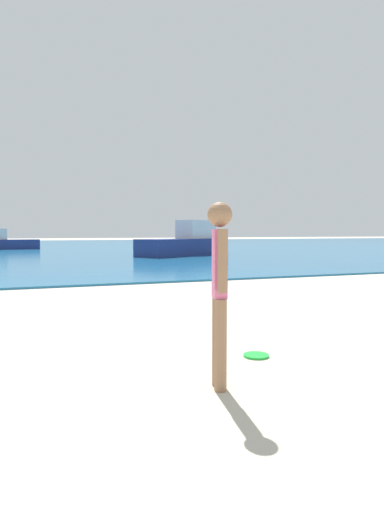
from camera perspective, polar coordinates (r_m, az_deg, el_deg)
water at (r=41.77m, az=-17.47°, el=1.12°), size 160.00×60.00×0.06m
person_standing at (r=4.02m, az=3.58°, el=-3.54°), size 0.23×0.38×1.71m
frisbee at (r=5.26m, az=8.32°, el=-12.64°), size 0.30×0.30×0.03m
boat_near at (r=25.60m, az=-0.73°, el=1.69°), size 6.21×4.52×2.04m
boat_far at (r=36.97m, az=-23.15°, el=1.66°), size 4.82×1.93×1.60m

